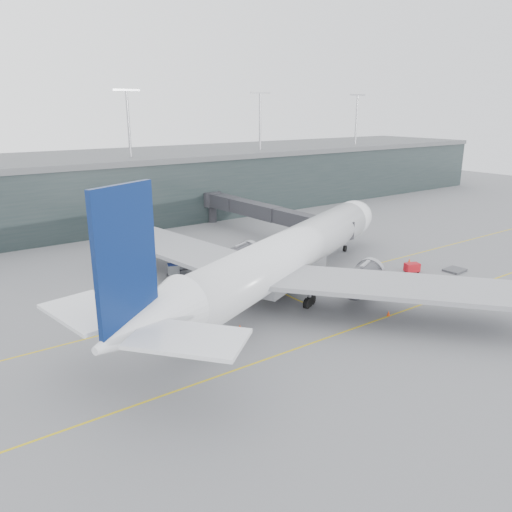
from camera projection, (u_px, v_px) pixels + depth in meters
ground at (232, 289)px, 73.23m from camera, size 320.00×320.00×0.00m
taxiline_a at (248, 297)px, 70.11m from camera, size 160.00×0.25×0.02m
taxiline_b at (327, 338)px, 57.65m from camera, size 160.00×0.25×0.02m
taxiline_lead_main at (196, 253)px, 91.59m from camera, size 0.25×60.00×0.02m
terminal at (96, 188)px, 116.22m from camera, size 240.00×36.00×29.00m
main_aircraft at (288, 255)px, 70.89m from camera, size 66.40×61.13×19.58m
jet_bridge at (252, 209)px, 104.09m from camera, size 6.02×46.47×7.07m
gse_cart at (412, 267)px, 80.41m from camera, size 2.64×2.16×1.55m
baggage_dolly at (455, 270)px, 81.21m from camera, size 3.52×2.91×0.33m
uld_a at (174, 270)px, 78.58m from camera, size 2.58×2.31×1.95m
uld_b at (182, 264)px, 81.96m from camera, size 1.89×1.55×1.65m
uld_c at (202, 265)px, 80.98m from camera, size 2.32×1.91×2.01m
cone_nose at (409, 260)px, 85.92m from camera, size 0.44×0.44×0.69m
cone_wing_stbd at (388, 313)px, 63.73m from camera, size 0.44×0.44×0.70m
cone_wing_port at (235, 260)px, 85.80m from camera, size 0.47×0.47×0.75m
cone_tail at (240, 327)px, 59.76m from camera, size 0.42×0.42×0.67m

